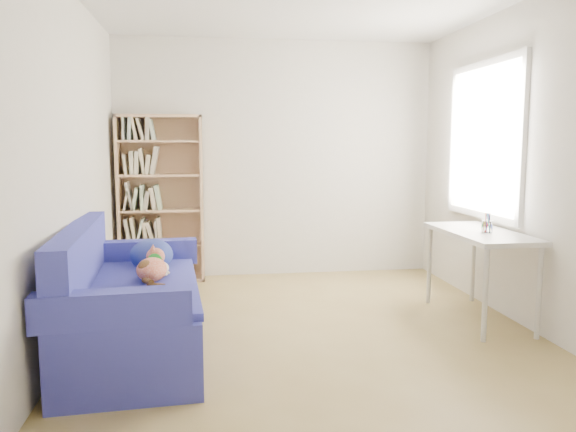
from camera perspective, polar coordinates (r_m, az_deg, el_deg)
The scene contains 6 objects.
ground at distance 4.53m, azimuth 2.03°, elevation -11.54°, with size 4.00×4.00×0.00m, color olive.
room_shell at distance 4.35m, azimuth 3.35°, elevation 9.56°, with size 3.54×4.04×2.62m.
sofa at distance 4.16m, azimuth -15.94°, elevation -8.63°, with size 0.99×1.88×0.90m.
bookshelf at distance 6.12m, azimuth -12.75°, elevation 1.05°, with size 0.89×0.28×1.77m.
desk at distance 4.92m, azimuth 18.94°, elevation -2.36°, with size 0.53×1.15×0.75m.
pen_cup at distance 4.83m, azimuth 19.57°, elevation -0.86°, with size 0.09×0.09×0.17m.
Camera 1 is at (-0.77, -4.22, 1.46)m, focal length 35.00 mm.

